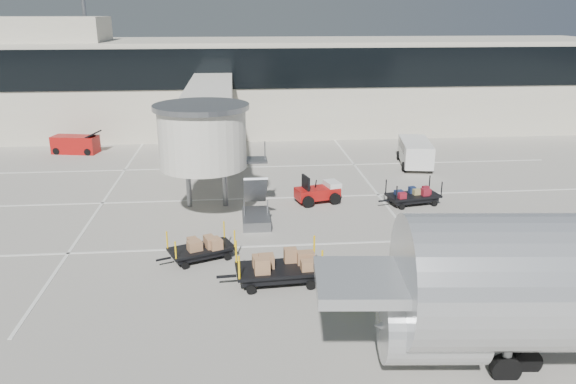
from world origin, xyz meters
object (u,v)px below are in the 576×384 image
suitcase_cart (412,196)px  box_cart_far (199,249)px  box_cart_near (278,269)px  ground_worker (353,284)px  belt_loader (76,145)px  minivan (415,151)px  baggage_tug (318,192)px

suitcase_cart → box_cart_far: bearing=-162.3°
box_cart_near → box_cart_far: (-3.25, 2.58, -0.12)m
box_cart_far → ground_worker: (5.87, -4.48, 0.30)m
belt_loader → minivan: bearing=-1.6°
ground_worker → suitcase_cart: bearing=60.8°
baggage_tug → box_cart_far: (-6.31, -7.24, -0.08)m
ground_worker → baggage_tug: bearing=86.2°
ground_worker → minivan: 20.86m
baggage_tug → ground_worker: bearing=-106.2°
suitcase_cart → minivan: 8.66m
ground_worker → belt_loader: belt_loader is taller
box_cart_near → ground_worker: 3.25m
box_cart_far → ground_worker: size_ratio=2.10×
baggage_tug → box_cart_near: 10.28m
baggage_tug → belt_loader: (-16.87, 13.32, 0.08)m
box_cart_far → minivan: size_ratio=0.69×
box_cart_near → baggage_tug: bearing=68.7°
box_cart_near → minivan: 20.43m
belt_loader → box_cart_near: bearing=-47.3°
baggage_tug → box_cart_far: baggage_tug is taller
baggage_tug → box_cart_near: (-3.06, -9.82, 0.04)m
box_cart_far → minivan: (14.25, 14.62, 0.55)m
suitcase_cart → ground_worker: 12.29m
box_cart_near → box_cart_far: 4.15m
suitcase_cart → box_cart_near: size_ratio=0.87×
ground_worker → minivan: bearing=64.6°
box_cart_far → belt_loader: 23.11m
box_cart_far → baggage_tug: bearing=26.4°
box_cart_near → box_cart_far: size_ratio=1.23×
box_cart_near → minivan: minivan is taller
minivan → suitcase_cart: bearing=-98.5°
box_cart_far → minivan: bearing=23.3°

